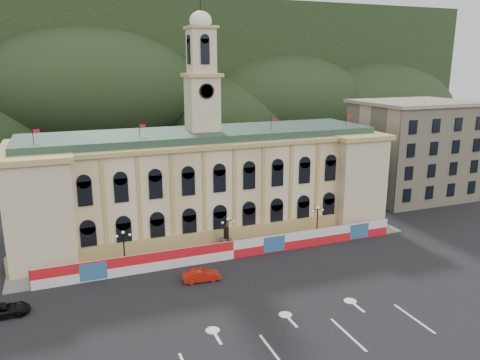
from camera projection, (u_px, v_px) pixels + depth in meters
name	position (u px, v px, depth m)	size (l,w,h in m)	color
ground	(283.00, 312.00, 49.32)	(260.00, 260.00, 0.00)	black
lane_markings	(307.00, 337.00, 44.80)	(26.00, 10.00, 0.02)	white
hill_ridge	(120.00, 81.00, 154.71)	(230.00, 80.00, 64.00)	black
city_hall	(204.00, 181.00, 72.35)	(56.20, 17.60, 37.10)	beige
side_building_right	(412.00, 149.00, 90.17)	(21.00, 17.00, 18.60)	#C0B494
hoarding_fence	(233.00, 250.00, 62.63)	(50.00, 0.44, 2.50)	red
pavement	(226.00, 251.00, 65.32)	(56.00, 5.50, 0.16)	slate
statue	(226.00, 242.00, 65.28)	(1.40, 1.40, 3.72)	#595651
lamp_left	(124.00, 246.00, 58.96)	(1.96, 0.44, 5.15)	black
lamp_center	(228.00, 232.00, 63.91)	(1.96, 0.44, 5.15)	black
lamp_right	(317.00, 220.00, 68.86)	(1.96, 0.44, 5.15)	black
red_sedan	(202.00, 275.00, 56.25)	(4.61, 1.87, 1.49)	#A3190B
black_suv	(5.00, 310.00, 48.46)	(4.97, 2.42, 1.36)	black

